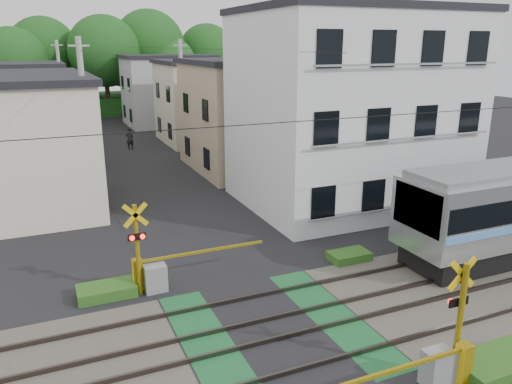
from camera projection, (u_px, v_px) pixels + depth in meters
name	position (u px, v px, depth m)	size (l,w,h in m)	color
ground	(274.00, 330.00, 13.90)	(120.00, 120.00, 0.00)	black
track_bed	(274.00, 329.00, 13.89)	(120.00, 120.00, 0.14)	#47423A
crossing_signal_near	(444.00, 359.00, 11.47)	(4.74, 0.65, 3.09)	yellow
crossing_signal_far	(152.00, 271.00, 15.93)	(4.74, 0.65, 3.09)	yellow
apartment_block	(349.00, 109.00, 24.17)	(10.20, 8.36, 9.30)	white
houses_row	(123.00, 108.00, 35.87)	(22.07, 31.35, 6.80)	silver
tree_hill	(80.00, 62.00, 55.27)	(40.00, 13.08, 11.77)	#1D4F1A
catenary	(453.00, 180.00, 15.17)	(60.00, 5.04, 7.00)	#2D2D33
utility_poles	(109.00, 101.00, 32.57)	(7.90, 42.00, 8.00)	#A5A5A0
pedestrian	(130.00, 138.00, 37.58)	(0.63, 0.41, 1.71)	#242028
weed_patches	(330.00, 313.00, 14.44)	(10.25, 8.80, 0.40)	#2D5E1E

